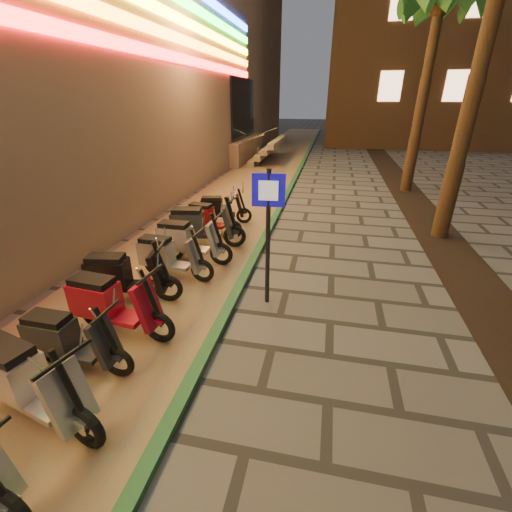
% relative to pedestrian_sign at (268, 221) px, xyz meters
% --- Properties ---
extents(ground, '(120.00, 120.00, 0.00)m').
position_rel_pedestrian_sign_xyz_m(ground, '(0.30, -2.89, -1.54)').
color(ground, '#474442').
rests_on(ground, ground).
extents(parking_strip, '(3.40, 60.00, 0.01)m').
position_rel_pedestrian_sign_xyz_m(parking_strip, '(-2.30, 7.11, -1.54)').
color(parking_strip, '#8C7251').
rests_on(parking_strip, ground).
extents(green_curb, '(0.18, 60.00, 0.10)m').
position_rel_pedestrian_sign_xyz_m(green_curb, '(-0.60, 7.11, -1.49)').
color(green_curb, '#225C31').
rests_on(green_curb, ground).
extents(planting_strip, '(1.20, 40.00, 0.02)m').
position_rel_pedestrian_sign_xyz_m(planting_strip, '(3.90, 2.11, -1.53)').
color(planting_strip, black).
rests_on(planting_strip, ground).
extents(palm_d, '(2.97, 3.02, 7.16)m').
position_rel_pedestrian_sign_xyz_m(palm_d, '(3.90, 9.11, 4.40)').
color(palm_d, '#472D19').
rests_on(palm_d, ground).
extents(pedestrian_sign, '(0.52, 0.11, 2.38)m').
position_rel_pedestrian_sign_xyz_m(pedestrian_sign, '(0.00, 0.00, 0.00)').
color(pedestrian_sign, black).
rests_on(pedestrian_sign, ground).
extents(scooter_4, '(1.73, 0.83, 1.22)m').
position_rel_pedestrian_sign_xyz_m(scooter_4, '(-2.13, -2.97, -1.01)').
color(scooter_4, black).
rests_on(scooter_4, ground).
extents(scooter_5, '(1.49, 0.52, 1.06)m').
position_rel_pedestrian_sign_xyz_m(scooter_5, '(-2.29, -2.18, -1.08)').
color(scooter_5, black).
rests_on(scooter_5, ground).
extents(scooter_6, '(1.71, 0.62, 1.20)m').
position_rel_pedestrian_sign_xyz_m(scooter_6, '(-2.18, -1.36, -1.02)').
color(scooter_6, black).
rests_on(scooter_6, ground).
extents(scooter_7, '(1.66, 0.72, 1.17)m').
position_rel_pedestrian_sign_xyz_m(scooter_7, '(-2.50, -0.48, -1.04)').
color(scooter_7, black).
rests_on(scooter_7, ground).
extents(scooter_8, '(1.57, 0.55, 1.10)m').
position_rel_pedestrian_sign_xyz_m(scooter_8, '(-2.13, 0.51, -1.06)').
color(scooter_8, black).
rests_on(scooter_8, ground).
extents(scooter_9, '(1.67, 0.59, 1.18)m').
position_rel_pedestrian_sign_xyz_m(scooter_9, '(-2.05, 1.28, -1.03)').
color(scooter_9, black).
rests_on(scooter_9, ground).
extents(scooter_10, '(1.80, 0.78, 1.27)m').
position_rel_pedestrian_sign_xyz_m(scooter_10, '(-2.07, 2.15, -0.99)').
color(scooter_10, black).
rests_on(scooter_10, ground).
extents(scooter_11, '(1.52, 0.62, 1.07)m').
position_rel_pedestrian_sign_xyz_m(scooter_11, '(-2.12, 3.00, -1.08)').
color(scooter_11, black).
rests_on(scooter_11, ground).
extents(scooter_12, '(1.47, 0.70, 1.03)m').
position_rel_pedestrian_sign_xyz_m(scooter_12, '(-2.10, 3.89, -1.09)').
color(scooter_12, black).
rests_on(scooter_12, ground).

